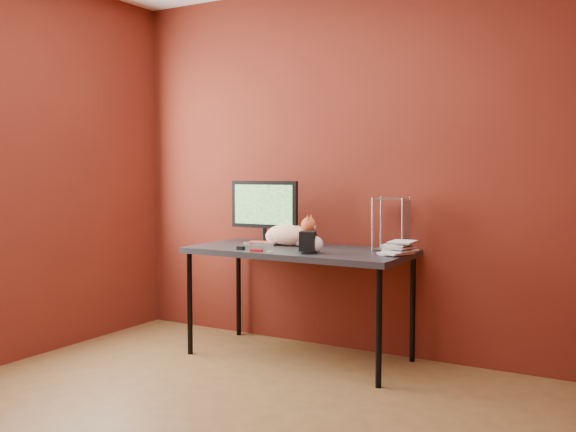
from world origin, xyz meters
The scene contains 11 objects.
room centered at (0.00, 0.00, 1.45)m, with size 3.52×3.52×2.61m.
desk centered at (-0.15, 1.37, 0.70)m, with size 1.50×0.70×0.75m.
monitor centered at (-0.49, 1.47, 1.00)m, with size 0.52×0.18×0.45m.
cat centered at (-0.30, 1.48, 0.83)m, with size 0.48×0.20×0.23m.
skull_mug centered at (0.06, 1.20, 0.81)m, with size 0.11×0.12×0.11m.
speaker centered at (0.02, 1.17, 0.82)m, with size 0.12×0.12×0.14m.
book_stack centered at (0.48, 1.41, 1.25)m, with size 0.21×0.24×1.00m.
wire_rack centered at (0.42, 1.60, 0.92)m, with size 0.21×0.18×0.35m.
pocket_knife centered at (-0.31, 1.08, 0.76)m, with size 0.08×0.02×0.02m, color #A40C13.
black_gadget centered at (-0.45, 1.11, 0.76)m, with size 0.05×0.03×0.02m, color black.
washer centered at (-0.21, 1.10, 0.75)m, with size 0.04×0.04×0.00m, color #A3A3A7.
Camera 1 is at (1.93, -2.40, 1.27)m, focal length 40.00 mm.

